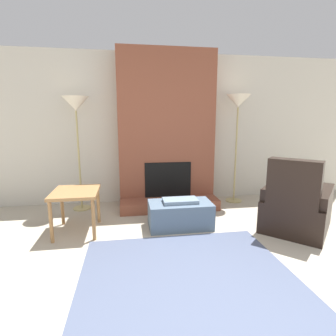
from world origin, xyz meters
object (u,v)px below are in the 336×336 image
Objects in this scene: floor_lamp_left at (76,110)px; ottoman at (180,214)px; floor_lamp_right at (238,107)px; armchair at (296,209)px; side_table at (76,197)px.

ottoman is at bearing -33.93° from floor_lamp_left.
ottoman is at bearing -140.59° from floor_lamp_right.
floor_lamp_left reaches higher than armchair.
floor_lamp_right is (2.69, 0.00, 0.06)m from floor_lamp_left.
side_table is 0.36× the size of floor_lamp_left.
floor_lamp_right reaches higher than ottoman.
floor_lamp_left is at bearing 21.13° from armchair.
armchair is at bearing -7.63° from side_table.
floor_lamp_left reaches higher than side_table.
floor_lamp_right is at bearing 19.80° from side_table.
side_table is (-2.91, 0.39, 0.19)m from armchair.
ottoman is 2.17m from floor_lamp_right.
ottoman is 1.42m from side_table.
armchair is 0.66× the size of floor_lamp_right.
side_table is 3.00m from floor_lamp_right.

